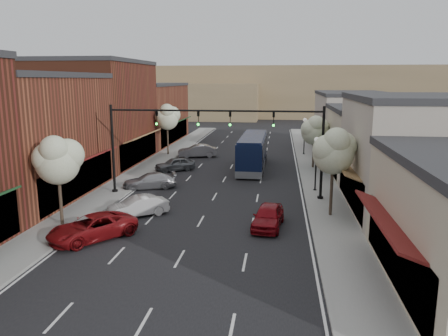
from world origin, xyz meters
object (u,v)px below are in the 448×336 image
(coach_bus, at_px, (253,151))
(parked_car_e, at_px, (197,151))
(tree_left_far, at_px, (167,117))
(parked_car_d, at_px, (175,164))
(tree_right_near, at_px, (334,150))
(lamp_post_near, at_px, (316,155))
(parked_car_a, at_px, (92,227))
(red_hatchback, at_px, (268,216))
(tree_right_far, at_px, (315,129))
(parked_car_b, at_px, (138,206))
(lamp_post_far, at_px, (305,130))
(signal_mast_right, at_px, (290,138))
(tree_left_near, at_px, (58,159))
(parked_car_c, at_px, (150,181))
(signal_mast_left, at_px, (142,136))

(coach_bus, xyz_separation_m, parked_car_e, (-6.80, 5.86, -1.03))
(tree_left_far, bearing_deg, parked_car_d, -71.60)
(tree_right_near, distance_m, lamp_post_near, 6.74)
(lamp_post_near, relative_size, parked_car_a, 0.89)
(lamp_post_near, height_order, red_hatchback, lamp_post_near)
(tree_right_far, height_order, parked_car_d, tree_right_far)
(parked_car_a, height_order, parked_car_b, parked_car_a)
(parked_car_a, xyz_separation_m, parked_car_e, (0.93, 26.95, 0.05))
(tree_left_far, bearing_deg, parked_car_e, -13.79)
(lamp_post_far, height_order, parked_car_b, lamp_post_far)
(signal_mast_right, relative_size, parked_car_b, 2.06)
(tree_left_near, bearing_deg, signal_mast_right, 30.14)
(signal_mast_right, xyz_separation_m, tree_right_far, (2.73, 11.95, -0.63))
(signal_mast_right, distance_m, red_hatchback, 7.83)
(tree_left_near, height_order, lamp_post_far, tree_left_near)
(parked_car_d, bearing_deg, parked_car_b, -29.32)
(tree_right_far, relative_size, lamp_post_near, 1.22)
(coach_bus, distance_m, parked_car_c, 12.25)
(lamp_post_far, height_order, parked_car_c, lamp_post_far)
(tree_left_near, height_order, parked_car_d, tree_left_near)
(tree_left_near, xyz_separation_m, lamp_post_far, (16.05, 28.06, -1.22))
(parked_car_a, bearing_deg, lamp_post_far, 104.99)
(signal_mast_right, relative_size, tree_right_far, 1.51)
(coach_bus, distance_m, parked_car_a, 22.49)
(parked_car_d, bearing_deg, lamp_post_far, 96.43)
(tree_right_near, xyz_separation_m, tree_left_near, (-16.60, -4.00, -0.23))
(tree_left_far, height_order, parked_car_d, tree_left_far)
(tree_right_near, distance_m, tree_left_near, 17.08)
(tree_right_far, bearing_deg, tree_left_near, -129.69)
(coach_bus, height_order, parked_car_d, coach_bus)
(tree_left_near, relative_size, tree_left_far, 0.93)
(lamp_post_far, distance_m, coach_bus, 10.50)
(lamp_post_far, height_order, parked_car_e, lamp_post_far)
(parked_car_e, bearing_deg, signal_mast_left, -18.44)
(tree_right_near, height_order, tree_left_far, tree_left_far)
(lamp_post_near, bearing_deg, parked_car_b, -146.82)
(lamp_post_far, xyz_separation_m, coach_bus, (-5.56, -8.83, -1.23))
(tree_right_far, height_order, parked_car_b, tree_right_far)
(signal_mast_right, xyz_separation_m, tree_left_near, (-13.87, -8.05, -0.40))
(lamp_post_far, relative_size, parked_car_c, 1.01)
(lamp_post_near, height_order, parked_car_e, lamp_post_near)
(signal_mast_left, distance_m, parked_car_d, 9.94)
(lamp_post_near, distance_m, red_hatchback, 10.06)
(parked_car_d, bearing_deg, signal_mast_right, 16.92)
(tree_left_far, distance_m, red_hatchback, 27.88)
(tree_left_far, relative_size, parked_car_d, 1.55)
(lamp_post_near, distance_m, parked_car_b, 14.66)
(tree_left_far, bearing_deg, lamp_post_far, 7.30)
(lamp_post_near, bearing_deg, signal_mast_left, -169.44)
(tree_right_near, bearing_deg, tree_left_near, -166.45)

